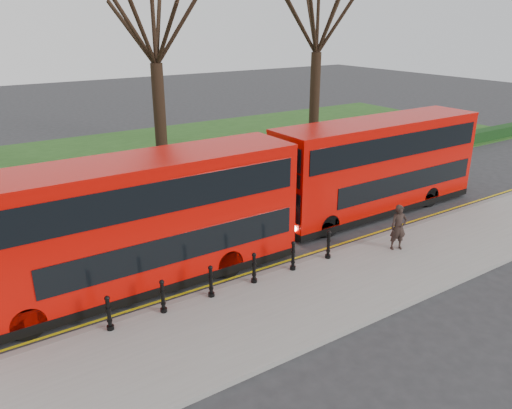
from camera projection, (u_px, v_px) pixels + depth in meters
ground at (230, 271)px, 17.25m from camera, size 120.00×120.00×0.00m
pavement at (281, 308)px, 14.88m from camera, size 60.00×4.00×0.15m
kerb at (245, 281)px, 16.44m from camera, size 60.00×0.25×0.16m
grass_verge at (97, 168)px, 28.93m from camera, size 60.00×18.00×0.06m
hedge at (152, 203)px, 22.41m from camera, size 60.00×0.90×0.80m
yellow_line_outer at (240, 279)px, 16.70m from camera, size 60.00×0.10×0.01m
yellow_line_inner at (237, 276)px, 16.85m from camera, size 60.00×0.10×0.01m
tree_mid at (153, 19)px, 23.22m from camera, size 7.20×7.20×11.26m
tree_right at (318, 15)px, 28.34m from camera, size 7.40×7.40×11.56m
bollard_row at (233, 275)px, 15.62m from camera, size 8.06×0.15×1.00m
bus_lead at (140, 224)px, 15.65m from camera, size 10.60×2.43×4.21m
bus_rear at (377, 166)px, 21.96m from camera, size 10.36×2.38×4.12m
pedestrian at (399, 227)px, 18.27m from camera, size 0.74×0.63×1.72m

